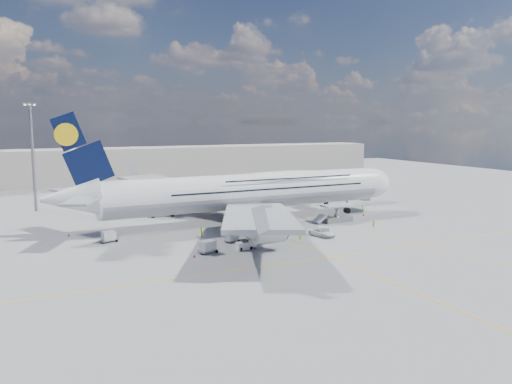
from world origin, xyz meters
name	(u,v)px	position (x,y,z in m)	size (l,w,h in m)	color
ground	(272,232)	(0.00, 0.00, 0.00)	(300.00, 300.00, 0.00)	gray
taxi_line_main	(272,232)	(0.00, 0.00, 0.01)	(0.25, 220.00, 0.01)	#EEB30C
taxi_line_cross	(331,257)	(0.00, -20.00, 0.01)	(120.00, 0.25, 0.01)	#EEB30C
taxi_line_diag	(307,217)	(14.00, 10.00, 0.01)	(0.25, 100.00, 0.01)	#EEB30C
airliner	(251,190)	(0.26, 10.00, 6.87)	(77.26, 79.15, 23.71)	white
jet_bridge	(337,178)	(29.81, 20.94, 6.85)	(18.80, 12.10, 8.50)	#B7B7BC
cargo_loader	(336,216)	(16.82, 2.89, 1.25)	(8.53, 3.20, 3.67)	silver
light_mast	(33,156)	(-40.00, 45.00, 13.21)	(3.00, 0.70, 25.50)	gray
terminal	(150,164)	(0.00, 95.00, 6.00)	(180.00, 16.00, 12.00)	#B2AD9E
tree_line	(209,158)	(40.00, 140.00, 4.00)	(160.00, 6.00, 8.00)	#193814
dolly_row_a	(208,246)	(-16.65, -9.25, 1.09)	(3.56, 2.63, 2.02)	gray
dolly_row_b	(232,237)	(-10.15, -4.11, 0.91)	(3.00, 2.18, 1.70)	gray
dolly_row_c	(246,247)	(-9.88, -9.43, 0.35)	(3.46, 2.57, 0.45)	gray
dolly_back	(109,236)	(-29.82, 5.39, 1.04)	(3.36, 2.32, 1.93)	gray
dolly_nose_far	(323,231)	(7.03, -7.15, 0.91)	(3.00, 2.24, 1.69)	gray
dolly_nose_near	(274,224)	(1.50, 1.86, 1.12)	(3.41, 1.97, 2.09)	gray
baggage_tug	(244,245)	(-10.44, -9.94, 0.75)	(2.74, 1.32, 1.70)	silver
catering_truck_inner	(161,208)	(-14.98, 25.09, 1.86)	(6.72, 2.84, 3.95)	gray
catering_truck_outer	(161,192)	(-8.47, 48.95, 2.12)	(8.30, 5.83, 4.57)	gray
service_van	(322,232)	(6.55, -7.44, 0.75)	(2.50, 5.41, 1.50)	white
crew_nose	(363,209)	(28.32, 8.46, 0.95)	(0.69, 0.45, 1.90)	#8DDB17
crew_loader	(374,224)	(19.90, -5.93, 0.83)	(0.81, 0.63, 1.67)	#B1FF1A
crew_wing	(202,232)	(-13.57, 2.15, 0.91)	(1.06, 0.44, 1.81)	#D0FF1A
crew_van	(328,218)	(15.25, 3.25, 0.77)	(0.76, 0.49, 1.55)	#D2FB1A
crew_tug	(300,237)	(0.93, -8.87, 0.79)	(1.02, 0.59, 1.59)	#A4DD17
cone_nose	(363,215)	(26.42, 5.70, 0.30)	(0.49, 0.49, 0.63)	#E8420C
cone_wing_left_inner	(155,211)	(-14.73, 31.45, 0.23)	(0.37, 0.37, 0.48)	#E8420C
cone_wing_left_outer	(163,206)	(-11.34, 36.90, 0.31)	(0.50, 0.50, 0.64)	#E8420C
cone_wing_right_inner	(258,231)	(-2.59, 1.08, 0.25)	(0.41, 0.41, 0.52)	#E8420C
cone_wing_right_outer	(194,256)	(-19.53, -10.83, 0.26)	(0.42, 0.42, 0.54)	#E8420C
cone_tail	(69,235)	(-35.74, 13.46, 0.25)	(0.41, 0.41, 0.53)	#E8420C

